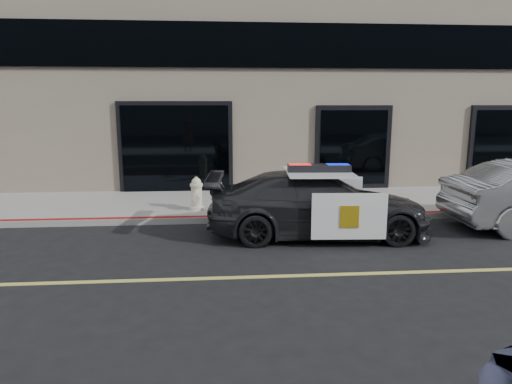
{
  "coord_description": "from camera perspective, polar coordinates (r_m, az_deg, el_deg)",
  "views": [
    {
      "loc": [
        0.32,
        -7.08,
        2.83
      ],
      "look_at": [
        1.07,
        2.2,
        1.0
      ],
      "focal_mm": 32.0,
      "sensor_mm": 36.0,
      "label": 1
    }
  ],
  "objects": [
    {
      "name": "fire_hydrant",
      "position": [
        11.65,
        -7.44,
        -0.29
      ],
      "size": [
        0.38,
        0.53,
        0.84
      ],
      "color": "beige",
      "rests_on": "sidewalk_n"
    },
    {
      "name": "ground",
      "position": [
        7.63,
        -6.78,
        -10.73
      ],
      "size": [
        120.0,
        120.0,
        0.0
      ],
      "primitive_type": "plane",
      "color": "black",
      "rests_on": "ground"
    },
    {
      "name": "building_n",
      "position": [
        17.87,
        -5.96,
        21.27
      ],
      "size": [
        60.0,
        7.0,
        12.0
      ],
      "primitive_type": "cube",
      "color": "#756856",
      "rests_on": "ground"
    },
    {
      "name": "sidewalk_n",
      "position": [
        12.64,
        -5.94,
        -1.54
      ],
      "size": [
        60.0,
        3.5,
        0.15
      ],
      "primitive_type": "cube",
      "color": "gray",
      "rests_on": "ground"
    },
    {
      "name": "police_car",
      "position": [
        9.86,
        7.76,
        -1.48
      ],
      "size": [
        2.51,
        4.98,
        1.55
      ],
      "color": "black",
      "rests_on": "ground"
    }
  ]
}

